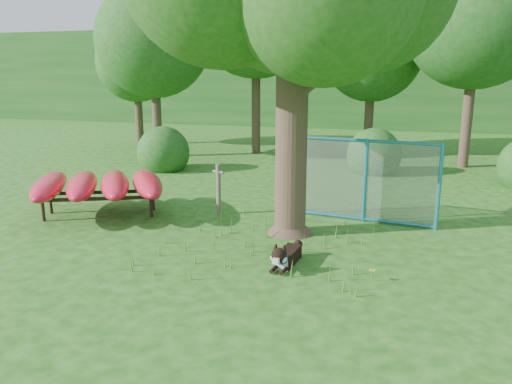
# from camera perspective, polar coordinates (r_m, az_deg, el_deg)

# --- Properties ---
(ground) EXTENTS (80.00, 80.00, 0.00)m
(ground) POSITION_cam_1_polar(r_m,az_deg,el_deg) (9.05, -3.41, -7.80)
(ground) COLOR #195010
(ground) RESTS_ON ground
(wooden_post) EXTENTS (0.33, 0.18, 1.21)m
(wooden_post) POSITION_cam_1_polar(r_m,az_deg,el_deg) (11.76, -4.30, 0.47)
(wooden_post) COLOR brown
(wooden_post) RESTS_ON ground
(kayak_rack) EXTENTS (4.00, 3.60, 0.96)m
(kayak_rack) POSITION_cam_1_polar(r_m,az_deg,el_deg) (12.17, -17.54, 0.78)
(kayak_rack) COLOR black
(kayak_rack) RESTS_ON ground
(husky_dog) EXTENTS (0.37, 1.16, 0.52)m
(husky_dog) POSITION_cam_1_polar(r_m,az_deg,el_deg) (8.71, 3.37, -7.36)
(husky_dog) COLOR black
(husky_dog) RESTS_ON ground
(fence_section) EXTENTS (3.18, 0.51, 3.12)m
(fence_section) POSITION_cam_1_polar(r_m,az_deg,el_deg) (11.36, 12.37, 1.27)
(fence_section) COLOR teal
(fence_section) RESTS_ON ground
(wildflower_clump) EXTENTS (0.10, 0.09, 0.21)m
(wildflower_clump) POSITION_cam_1_polar(r_m,az_deg,el_deg) (8.33, 13.17, -8.83)
(wildflower_clump) COLOR #4E822A
(wildflower_clump) RESTS_ON ground
(bg_tree_a) EXTENTS (4.40, 4.40, 6.70)m
(bg_tree_a) POSITION_cam_1_polar(r_m,az_deg,el_deg) (20.27, -11.65, 16.63)
(bg_tree_a) COLOR #3D2C21
(bg_tree_a) RESTS_ON ground
(bg_tree_b) EXTENTS (5.20, 5.20, 8.22)m
(bg_tree_b) POSITION_cam_1_polar(r_m,az_deg,el_deg) (20.90, 0.00, 19.89)
(bg_tree_b) COLOR #3D2C21
(bg_tree_b) RESTS_ON ground
(bg_tree_c) EXTENTS (4.00, 4.00, 6.12)m
(bg_tree_c) POSITION_cam_1_polar(r_m,az_deg,el_deg) (20.98, 13.15, 15.41)
(bg_tree_c) COLOR #3D2C21
(bg_tree_c) RESTS_ON ground
(bg_tree_d) EXTENTS (4.80, 4.80, 7.50)m
(bg_tree_d) POSITION_cam_1_polar(r_m,az_deg,el_deg) (19.12, 23.94, 17.81)
(bg_tree_d) COLOR #3D2C21
(bg_tree_d) RESTS_ON ground
(bg_tree_f) EXTENTS (3.60, 3.60, 5.55)m
(bg_tree_f) POSITION_cam_1_polar(r_m,az_deg,el_deg) (24.07, -13.55, 14.20)
(bg_tree_f) COLOR #3D2C21
(bg_tree_f) RESTS_ON ground
(shrub_left) EXTENTS (1.80, 1.80, 1.80)m
(shrub_left) POSITION_cam_1_polar(r_m,az_deg,el_deg) (17.63, -10.45, 2.54)
(shrub_left) COLOR #1A4D19
(shrub_left) RESTS_ON ground
(shrub_mid) EXTENTS (1.80, 1.80, 1.80)m
(shrub_mid) POSITION_cam_1_polar(r_m,az_deg,el_deg) (17.25, 13.22, 2.17)
(shrub_mid) COLOR #1A4D19
(shrub_mid) RESTS_ON ground
(wooded_hillside) EXTENTS (80.00, 12.00, 6.00)m
(wooded_hillside) POSITION_cam_1_polar(r_m,az_deg,el_deg) (36.03, 12.19, 12.75)
(wooded_hillside) COLOR #1A4D19
(wooded_hillside) RESTS_ON ground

